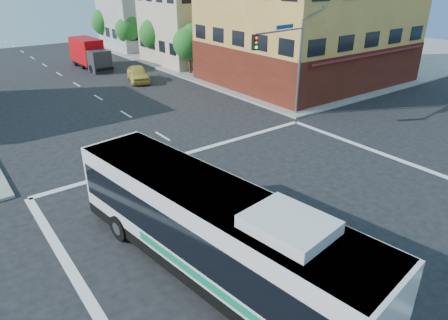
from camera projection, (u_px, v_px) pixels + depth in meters
ground at (302, 220)px, 18.12m from camera, size 120.00×120.00×0.00m
sidewalk_ne at (291, 46)px, 62.54m from camera, size 50.00×50.00×0.15m
corner_building_ne at (308, 22)px, 39.93m from camera, size 18.10×15.44×14.00m
building_east_near at (198, 24)px, 50.13m from camera, size 12.06×10.06×9.00m
building_east_far at (147, 13)px, 60.08m from camera, size 12.06×10.06×10.00m
signal_mast_ne at (286, 54)px, 28.67m from camera, size 7.91×1.13×8.07m
street_tree_a at (190, 41)px, 43.36m from camera, size 3.60×3.60×5.53m
street_tree_b at (155, 32)px, 49.10m from camera, size 3.80×3.80×5.79m
street_tree_c at (128, 28)px, 55.03m from camera, size 3.40×3.40×5.29m
street_tree_d at (105, 20)px, 60.66m from camera, size 4.00×4.00×6.03m
transit_bus at (211, 230)px, 14.14m from camera, size 4.56×13.39×3.89m
box_truck at (90, 54)px, 47.04m from camera, size 2.47×7.56×3.37m
parked_car at (138, 74)px, 41.38m from camera, size 3.24×5.10×1.62m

